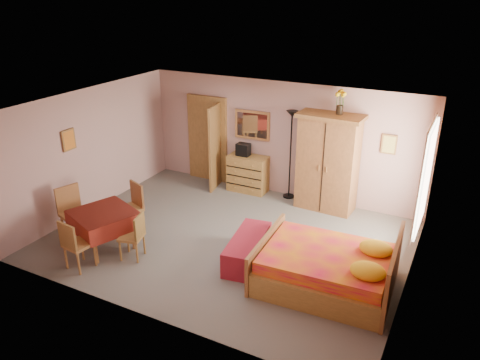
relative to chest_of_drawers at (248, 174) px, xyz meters
The scene contains 23 objects.
floor 2.40m from the chest_of_drawers, 72.75° to the right, with size 6.50×6.50×0.00m, color slate.
ceiling 3.20m from the chest_of_drawers, 72.75° to the right, with size 6.50×6.50×0.00m, color brown.
wall_back 1.14m from the chest_of_drawers, 19.55° to the left, with size 6.50×0.10×2.60m, color tan.
wall_front 4.88m from the chest_of_drawers, 81.63° to the right, with size 6.50×0.10×2.60m, color tan.
wall_left 3.51m from the chest_of_drawers, 138.56° to the right, with size 0.10×5.00×2.60m, color tan.
wall_right 4.63m from the chest_of_drawers, 29.69° to the right, with size 0.10×5.00×2.60m, color tan.
doorway 1.36m from the chest_of_drawers, 169.70° to the left, with size 1.06×0.12×2.15m, color #9E6B35.
window 4.17m from the chest_of_drawers, 15.06° to the right, with size 0.08×1.40×1.95m, color white.
picture_left 4.01m from the chest_of_drawers, 131.48° to the right, with size 0.04×0.32×0.42m, color orange.
picture_back 3.26m from the chest_of_drawers, ahead, with size 0.30×0.04×0.40m, color #D8BF59.
chest_of_drawers is the anchor object (origin of this frame).
wall_mirror 1.14m from the chest_of_drawers, 90.00° to the left, with size 0.85×0.04×0.67m, color white.
stereo 0.59m from the chest_of_drawers, behind, with size 0.30×0.22×0.28m, color black.
floor_lamp 1.16m from the chest_of_drawers, ahead, with size 0.26×0.26×2.02m, color black.
wardrobe 2.00m from the chest_of_drawers, ahead, with size 1.34×0.69×2.10m, color #975E33.
sunflower_vase 2.80m from the chest_of_drawers, ahead, with size 0.20×0.20×0.51m, color yellow.
bed 3.95m from the chest_of_drawers, 45.20° to the right, with size 2.14×1.69×0.99m, color red.
bench 3.04m from the chest_of_drawers, 63.73° to the right, with size 0.51×1.37×0.46m, color maroon.
dining_table 3.72m from the chest_of_drawers, 108.27° to the right, with size 1.01×1.01×0.74m, color maroon.
chair_south 4.37m from the chest_of_drawers, 104.68° to the right, with size 0.42×0.42×0.92m, color #A66C38.
chair_north 3.05m from the chest_of_drawers, 113.01° to the right, with size 0.44×0.44×0.97m, color #A37037.
chair_west 3.99m from the chest_of_drawers, 118.36° to the right, with size 0.47×0.47×1.03m, color #AB6C39.
chair_east 3.60m from the chest_of_drawers, 98.32° to the right, with size 0.39×0.39×0.85m, color #A17136.
Camera 1 is at (3.78, -6.83, 4.52)m, focal length 35.00 mm.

